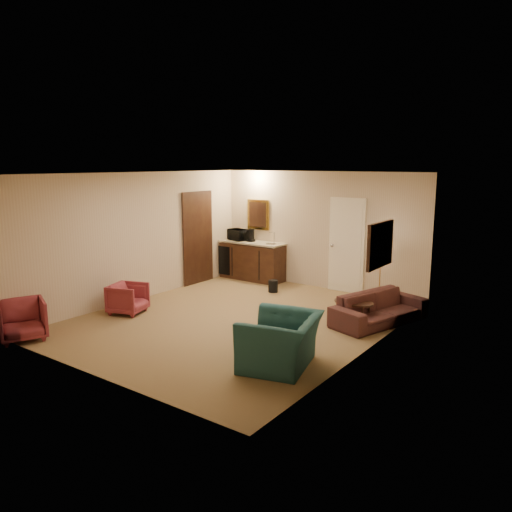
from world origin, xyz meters
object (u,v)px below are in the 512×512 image
(wetbar_cabinet, at_px, (252,261))
(sofa, at_px, (380,303))
(rose_chair_near, at_px, (128,297))
(teal_armchair, at_px, (281,333))
(rose_chair_far, at_px, (22,318))
(coffee_maker, at_px, (251,235))
(coffee_table, at_px, (353,313))
(waste_bin, at_px, (273,286))
(floor_lamp, at_px, (380,267))
(microwave, at_px, (238,233))

(wetbar_cabinet, distance_m, sofa, 4.06)
(wetbar_cabinet, xyz_separation_m, rose_chair_near, (-0.25, -3.60, -0.15))
(wetbar_cabinet, bearing_deg, sofa, -20.49)
(rose_chair_near, bearing_deg, sofa, -80.57)
(teal_armchair, xyz_separation_m, rose_chair_near, (-3.67, 0.42, -0.17))
(rose_chair_far, distance_m, coffee_maker, 5.59)
(rose_chair_near, bearing_deg, rose_chair_far, 153.76)
(wetbar_cabinet, relative_size, coffee_table, 2.30)
(wetbar_cabinet, relative_size, waste_bin, 6.24)
(coffee_maker, bearing_deg, waste_bin, -21.14)
(rose_chair_far, bearing_deg, coffee_table, -22.12)
(wetbar_cabinet, relative_size, sofa, 0.89)
(coffee_table, height_order, floor_lamp, floor_lamp)
(rose_chair_far, relative_size, coffee_table, 0.99)
(coffee_table, xyz_separation_m, coffee_maker, (-3.49, 1.72, 0.87))
(rose_chair_near, bearing_deg, microwave, -16.22)
(microwave, bearing_deg, sofa, -5.41)
(coffee_table, relative_size, waste_bin, 2.71)
(waste_bin, relative_size, coffee_maker, 0.86)
(teal_armchair, height_order, microwave, microwave)
(sofa, distance_m, waste_bin, 2.81)
(microwave, bearing_deg, rose_chair_near, -74.41)
(rose_chair_near, height_order, coffee_maker, coffee_maker)
(wetbar_cabinet, xyz_separation_m, rose_chair_far, (-0.50, -5.52, -0.11))
(wetbar_cabinet, height_order, coffee_maker, coffee_maker)
(rose_chair_near, relative_size, rose_chair_far, 0.88)
(sofa, bearing_deg, waste_bin, 93.44)
(sofa, bearing_deg, rose_chair_far, 151.56)
(wetbar_cabinet, relative_size, coffee_maker, 5.36)
(wetbar_cabinet, distance_m, rose_chair_far, 5.54)
(floor_lamp, bearing_deg, coffee_table, -85.91)
(floor_lamp, height_order, coffee_maker, floor_lamp)
(teal_armchair, xyz_separation_m, microwave, (-3.83, 3.99, 0.60))
(floor_lamp, bearing_deg, rose_chair_far, -126.52)
(waste_bin, bearing_deg, teal_armchair, -54.71)
(rose_chair_near, xyz_separation_m, coffee_maker, (0.21, 3.60, 0.76))
(rose_chair_far, relative_size, coffee_maker, 2.31)
(wetbar_cabinet, height_order, sofa, wetbar_cabinet)
(wetbar_cabinet, distance_m, coffee_maker, 0.61)
(rose_chair_far, distance_m, microwave, 5.55)
(teal_armchair, distance_m, coffee_maker, 5.34)
(floor_lamp, bearing_deg, microwave, 175.43)
(rose_chair_far, bearing_deg, teal_armchair, -44.98)
(teal_armchair, xyz_separation_m, coffee_table, (0.03, 2.29, -0.28))
(coffee_maker, bearing_deg, microwave, -164.86)
(rose_chair_near, height_order, floor_lamp, floor_lamp)
(sofa, height_order, coffee_table, sofa)
(teal_armchair, height_order, waste_bin, teal_armchair)
(rose_chair_near, bearing_deg, coffee_maker, -22.14)
(teal_armchair, distance_m, rose_chair_far, 4.20)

